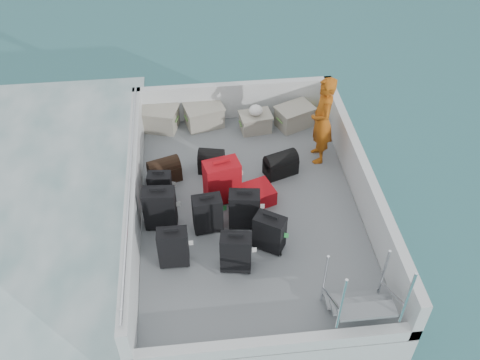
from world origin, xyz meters
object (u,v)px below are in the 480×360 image
at_px(suitcase_8, 252,196).
at_px(suitcase_2, 160,187).
at_px(suitcase_7, 244,210).
at_px(suitcase_5, 222,182).
at_px(passenger, 322,121).
at_px(suitcase_4, 208,214).
at_px(crate_0, 159,119).
at_px(suitcase_3, 236,253).
at_px(crate_2, 255,123).
at_px(suitcase_0, 173,248).
at_px(suitcase_1, 160,209).
at_px(crate_3, 294,117).
at_px(suitcase_6, 269,233).
at_px(crate_1, 204,116).

bearing_deg(suitcase_8, suitcase_2, 62.11).
height_order(suitcase_2, suitcase_7, suitcase_7).
distance_m(suitcase_5, passenger, 1.93).
bearing_deg(suitcase_4, crate_0, 99.84).
xyz_separation_m(suitcase_3, suitcase_4, (-0.33, 0.76, -0.01)).
distance_m(suitcase_8, crate_2, 1.86).
bearing_deg(suitcase_4, suitcase_2, 128.22).
relative_size(suitcase_0, suitcase_2, 1.23).
xyz_separation_m(suitcase_1, crate_2, (1.69, 2.18, -0.19)).
bearing_deg(suitcase_1, crate_3, 47.19).
distance_m(crate_0, crate_3, 2.46).
relative_size(suitcase_3, suitcase_6, 1.08).
relative_size(suitcase_3, suitcase_8, 0.96).
xyz_separation_m(suitcase_4, crate_3, (1.73, 2.39, -0.13)).
bearing_deg(suitcase_4, suitcase_0, -136.47).
bearing_deg(suitcase_4, crate_1, 81.99).
xyz_separation_m(suitcase_3, suitcase_7, (0.21, 0.80, -0.00)).
bearing_deg(suitcase_1, suitcase_4, -8.30).
height_order(suitcase_2, suitcase_6, suitcase_6).
bearing_deg(crate_2, crate_1, 164.41).
bearing_deg(suitcase_6, suitcase_2, 175.11).
relative_size(suitcase_5, suitcase_6, 1.24).
bearing_deg(passenger, suitcase_1, -61.31).
bearing_deg(suitcase_3, suitcase_7, 84.85).
distance_m(suitcase_7, suitcase_8, 0.52).
bearing_deg(suitcase_3, suitcase_4, 122.83).
height_order(suitcase_0, suitcase_8, suitcase_0).
xyz_separation_m(suitcase_3, suitcase_5, (-0.07, 1.38, 0.05)).
height_order(suitcase_0, suitcase_1, suitcase_1).
bearing_deg(suitcase_6, crate_0, 149.46).
bearing_deg(suitcase_6, suitcase_1, -169.13).
bearing_deg(crate_1, crate_0, 180.00).
relative_size(crate_1, crate_2, 1.23).
distance_m(suitcase_5, suitcase_7, 0.64).
bearing_deg(passenger, suitcase_6, -28.22).
bearing_deg(passenger, suitcase_5, -61.32).
relative_size(suitcase_0, crate_0, 0.98).
xyz_separation_m(suitcase_3, suitcase_6, (0.51, 0.33, -0.02)).
height_order(suitcase_0, suitcase_5, suitcase_5).
distance_m(suitcase_2, suitcase_5, 0.96).
bearing_deg(suitcase_8, passenger, -71.41).
bearing_deg(crate_1, suitcase_8, -73.71).
relative_size(suitcase_3, suitcase_7, 1.01).
distance_m(suitcase_2, suitcase_3, 1.79).
xyz_separation_m(suitcase_5, crate_0, (-0.99, 1.97, -0.17)).
height_order(suitcase_6, suitcase_8, suitcase_6).
xyz_separation_m(suitcase_4, suitcase_8, (0.71, 0.49, -0.18)).
bearing_deg(suitcase_5, suitcase_2, 161.14).
xyz_separation_m(suitcase_7, crate_0, (-1.26, 2.55, -0.12)).
relative_size(suitcase_3, passenger, 0.41).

